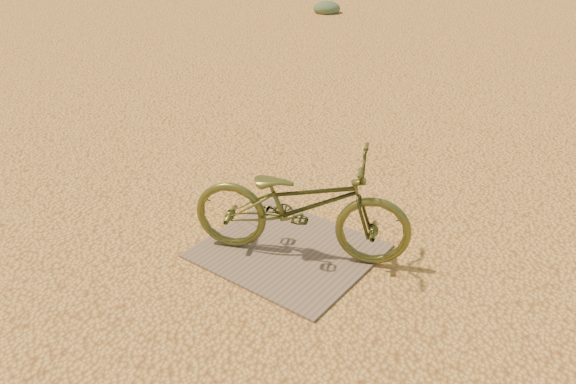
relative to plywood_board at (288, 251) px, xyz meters
The scene contains 4 objects.
ground 0.59m from the plywood_board, 95.07° to the left, with size 120.00×120.00×0.00m, color #E5B156.
plywood_board is the anchor object (origin of this frame).
bicycle 0.48m from the plywood_board, 11.39° to the left, with size 0.60×1.73×0.91m, color #4F5521.
kale_a 10.56m from the plywood_board, 121.60° to the left, with size 0.66×0.66×0.36m, color #4C6645.
Camera 1 is at (2.37, -3.68, 2.62)m, focal length 35.00 mm.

